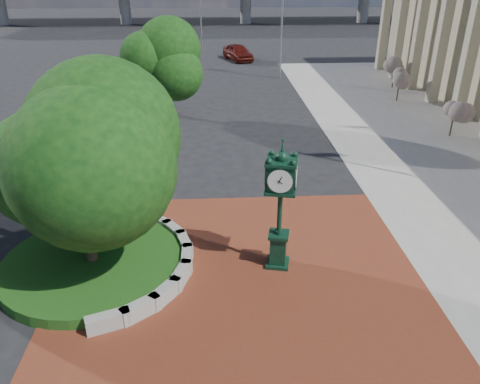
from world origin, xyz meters
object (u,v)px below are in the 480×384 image
at_px(street_lamp_near, 284,17).
at_px(street_lamp_far, 202,5).
at_px(parked_car, 238,52).
at_px(post_clock, 280,201).

distance_m(street_lamp_near, street_lamp_far, 16.97).
relative_size(parked_car, street_lamp_near, 0.54).
bearing_deg(post_clock, street_lamp_far, 94.06).
bearing_deg(street_lamp_far, street_lamp_near, -64.87).
distance_m(parked_car, street_lamp_near, 10.60).
height_order(post_clock, street_lamp_far, street_lamp_far).
distance_m(parked_car, street_lamp_far, 8.47).
bearing_deg(parked_car, street_lamp_near, -88.90).
bearing_deg(street_lamp_far, post_clock, -85.94).
relative_size(post_clock, street_lamp_far, 0.54).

